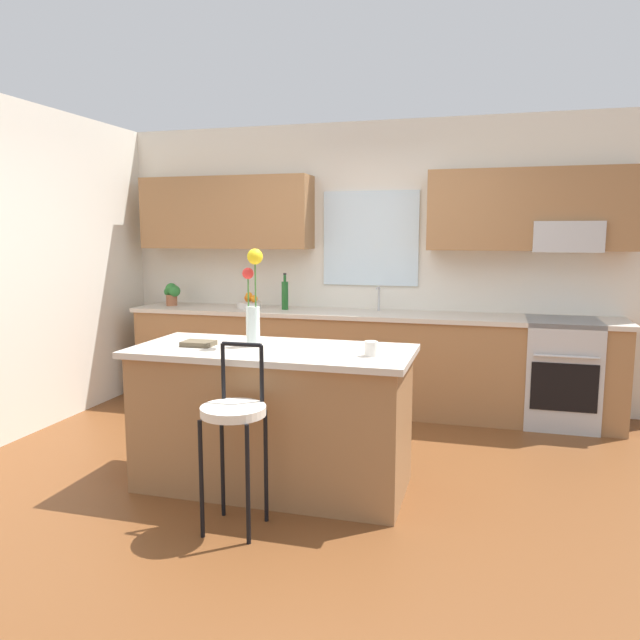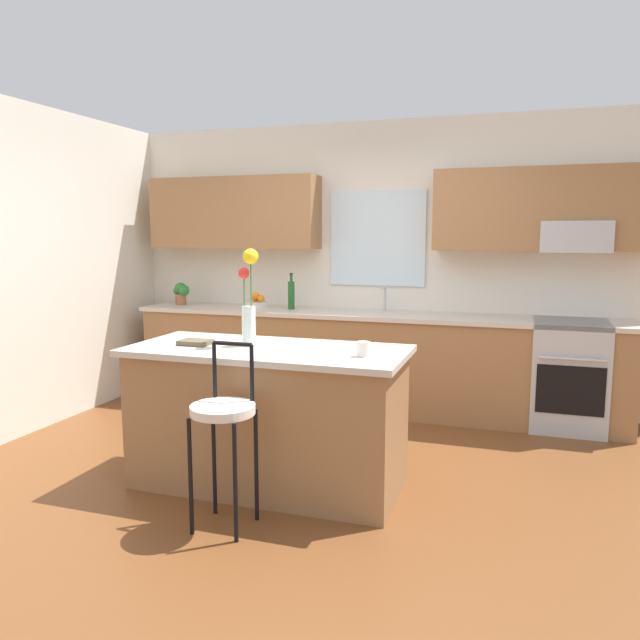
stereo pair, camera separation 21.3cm
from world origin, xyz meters
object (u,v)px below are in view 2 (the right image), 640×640
object	(u,v)px
fruit_bowl_oranges	(256,303)
kitchen_island	(268,416)
bottle_olive_oil	(291,294)
cookbook	(195,342)
bar_stool_near	(224,418)
oven_range	(568,375)
potted_plant_small	(181,292)
mug_ceramic	(363,349)
flower_vase	(249,300)

from	to	relation	value
fruit_bowl_oranges	kitchen_island	bearing A→B (deg)	-63.96
bottle_olive_oil	fruit_bowl_oranges	bearing A→B (deg)	179.26
cookbook	bar_stool_near	bearing A→B (deg)	-48.92
oven_range	cookbook	world-z (taller)	cookbook
bottle_olive_oil	potted_plant_small	distance (m)	1.21
oven_range	bottle_olive_oil	xyz separation A→B (m)	(-2.51, 0.02, 0.60)
kitchen_island	fruit_bowl_oranges	distance (m)	2.20
mug_ceramic	bottle_olive_oil	distance (m)	2.35
oven_range	kitchen_island	size ratio (longest dim) A/B	0.51
kitchen_island	mug_ceramic	xyz separation A→B (m)	(0.66, -0.08, 0.50)
oven_range	cookbook	bearing A→B (deg)	-141.27
mug_ceramic	bottle_olive_oil	size ratio (longest dim) A/B	0.26
flower_vase	potted_plant_small	bearing A→B (deg)	131.00
cookbook	potted_plant_small	xyz separation A→B (m)	(-1.29, 1.98, 0.12)
kitchen_island	potted_plant_small	bearing A→B (deg)	132.86
potted_plant_small	kitchen_island	bearing A→B (deg)	-47.14
bar_stool_near	potted_plant_small	world-z (taller)	potted_plant_small
bottle_olive_oil	flower_vase	bearing A→B (deg)	-77.15
oven_range	kitchen_island	xyz separation A→B (m)	(-1.95, -1.90, 0.00)
oven_range	fruit_bowl_oranges	size ratio (longest dim) A/B	3.83
kitchen_island	flower_vase	bearing A→B (deg)	168.44
cookbook	potted_plant_small	size ratio (longest dim) A/B	0.87
bar_stool_near	fruit_bowl_oranges	world-z (taller)	fruit_bowl_oranges
flower_vase	bottle_olive_oil	bearing A→B (deg)	102.85
oven_range	bar_stool_near	distance (m)	3.18
mug_ceramic	bottle_olive_oil	bearing A→B (deg)	121.48
mug_ceramic	bar_stool_near	bearing A→B (deg)	-140.92
mug_ceramic	kitchen_island	bearing A→B (deg)	172.80
bar_stool_near	mug_ceramic	distance (m)	0.91
fruit_bowl_oranges	mug_ceramic	bearing A→B (deg)	-51.48
kitchen_island	fruit_bowl_oranges	size ratio (longest dim) A/B	7.48
cookbook	fruit_bowl_oranges	size ratio (longest dim) A/B	0.83
mug_ceramic	fruit_bowl_oranges	bearing A→B (deg)	128.52
flower_vase	bottle_olive_oil	world-z (taller)	flower_vase
flower_vase	mug_ceramic	distance (m)	0.84
bar_stool_near	cookbook	size ratio (longest dim) A/B	5.21
potted_plant_small	bottle_olive_oil	bearing A→B (deg)	0.08
fruit_bowl_oranges	flower_vase	bearing A→B (deg)	-67.05
oven_range	bottle_olive_oil	distance (m)	2.59
oven_range	fruit_bowl_oranges	xyz separation A→B (m)	(-2.89, 0.03, 0.51)
cookbook	potted_plant_small	world-z (taller)	potted_plant_small
cookbook	kitchen_island	bearing A→B (deg)	6.63
cookbook	bottle_olive_oil	xyz separation A→B (m)	(-0.08, 1.98, 0.13)
kitchen_island	cookbook	size ratio (longest dim) A/B	8.97
bar_stool_near	cookbook	bearing A→B (deg)	131.08
flower_vase	cookbook	size ratio (longest dim) A/B	3.16
oven_range	bar_stool_near	xyz separation A→B (m)	(-1.95, -2.51, 0.18)
flower_vase	cookbook	xyz separation A→B (m)	(-0.35, -0.08, -0.28)
kitchen_island	fruit_bowl_oranges	bearing A→B (deg)	116.04
potted_plant_small	mug_ceramic	bearing A→B (deg)	-39.38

